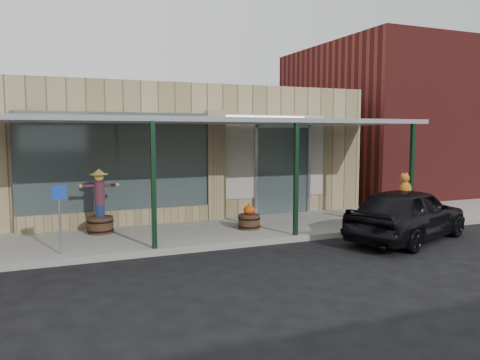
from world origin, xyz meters
name	(u,v)px	position (x,y,z in m)	size (l,w,h in m)	color
ground	(269,272)	(0.00, 0.00, 0.00)	(120.00, 120.00, 0.00)	black
sidewalk	(210,232)	(0.00, 3.60, 0.07)	(40.00, 3.20, 0.15)	gray
storefront	(168,151)	(0.00, 8.16, 2.09)	(12.00, 6.25, 4.20)	tan
awning	(210,122)	(0.00, 3.56, 3.01)	(12.00, 3.00, 3.04)	slate
block_buildings_near	(212,106)	(2.01, 9.20, 3.77)	(61.00, 8.00, 8.00)	maroon
barrel_scarecrow	(100,212)	(-2.75, 4.28, 0.71)	(1.01, 0.74, 1.67)	#49301D
barrel_pumpkin	(249,220)	(1.03, 3.33, 0.39)	(0.62, 0.62, 0.69)	#49301D
handicap_sign	(59,210)	(-3.76, 2.40, 1.11)	(0.30, 0.10, 1.49)	gray
parked_sedan	(408,213)	(4.46, 1.10, 0.70)	(4.37, 2.99, 1.67)	black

